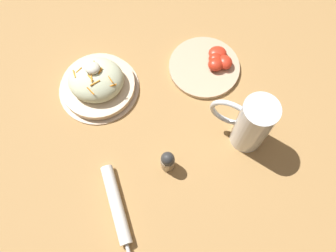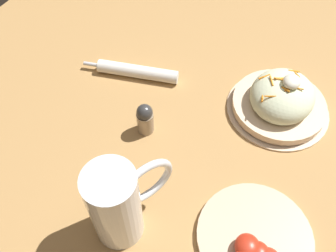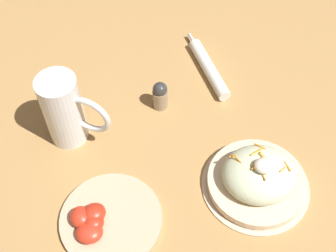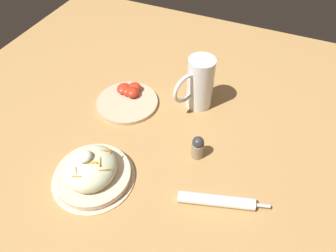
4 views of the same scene
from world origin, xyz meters
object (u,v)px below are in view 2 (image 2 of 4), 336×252
object	(u,v)px
tomato_plate	(255,242)
salt_shaker	(145,119)
salad_plate	(281,100)
beer_mug	(118,207)
napkin_roll	(137,71)

from	to	relation	value
tomato_plate	salt_shaker	size ratio (longest dim) A/B	2.68
salad_plate	salt_shaker	bearing A→B (deg)	128.95
tomato_plate	beer_mug	bearing A→B (deg)	109.79
beer_mug	salt_shaker	world-z (taller)	beer_mug
beer_mug	napkin_roll	world-z (taller)	beer_mug
napkin_roll	tomato_plate	xyz separation A→B (m)	(-0.24, -0.37, -0.00)
tomato_plate	salad_plate	bearing A→B (deg)	11.17
salad_plate	tomato_plate	xyz separation A→B (m)	(-0.30, -0.06, -0.02)
salt_shaker	tomato_plate	bearing A→B (deg)	-113.32
beer_mug	tomato_plate	xyz separation A→B (m)	(0.08, -0.21, -0.06)
salad_plate	tomato_plate	bearing A→B (deg)	-168.83
salad_plate	napkin_roll	bearing A→B (deg)	100.19
beer_mug	napkin_roll	xyz separation A→B (m)	(0.32, 0.16, -0.06)
salad_plate	tomato_plate	distance (m)	0.30
beer_mug	tomato_plate	bearing A→B (deg)	-70.21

